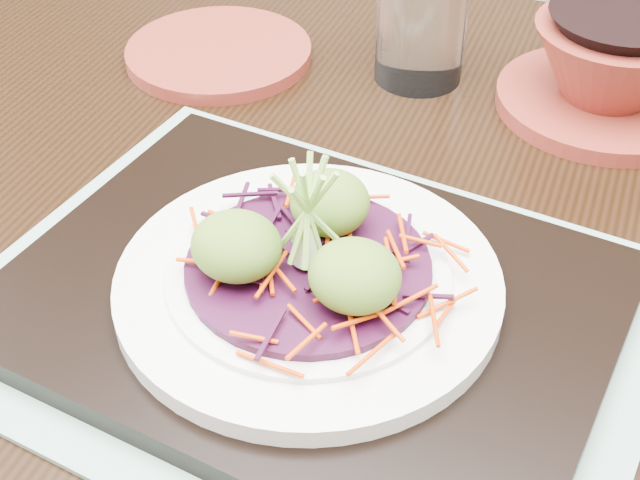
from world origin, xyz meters
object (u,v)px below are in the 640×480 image
(dining_table, at_px, (355,342))
(terracotta_bowl_set, at_px, (609,73))
(serving_tray, at_px, (309,301))
(water_glass, at_px, (422,19))
(white_plate, at_px, (308,282))
(terracotta_side_plate, at_px, (219,53))

(dining_table, bearing_deg, terracotta_bowl_set, 60.17)
(serving_tray, bearing_deg, water_glass, 101.06)
(white_plate, relative_size, terracotta_side_plate, 1.40)
(terracotta_side_plate, height_order, terracotta_bowl_set, terracotta_bowl_set)
(white_plate, bearing_deg, serving_tray, 180.00)
(dining_table, bearing_deg, water_glass, 96.18)
(dining_table, bearing_deg, terracotta_side_plate, 135.90)
(serving_tray, relative_size, water_glass, 3.31)
(serving_tray, distance_m, terracotta_bowl_set, 0.35)
(white_plate, height_order, terracotta_side_plate, white_plate)
(dining_table, xyz_separation_m, serving_tray, (-0.01, -0.08, 0.12))
(serving_tray, height_order, terracotta_side_plate, serving_tray)
(dining_table, relative_size, water_glass, 11.62)
(serving_tray, bearing_deg, terracotta_side_plate, 132.76)
(dining_table, distance_m, terracotta_bowl_set, 0.31)
(dining_table, relative_size, terracotta_side_plate, 7.56)
(serving_tray, relative_size, terracotta_side_plate, 2.15)
(white_plate, height_order, terracotta_bowl_set, terracotta_bowl_set)
(serving_tray, xyz_separation_m, terracotta_bowl_set, (0.14, 0.32, 0.02))
(terracotta_side_plate, xyz_separation_m, terracotta_bowl_set, (0.34, 0.04, 0.03))
(dining_table, bearing_deg, white_plate, -93.26)
(terracotta_side_plate, distance_m, water_glass, 0.19)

